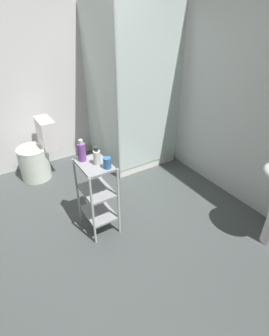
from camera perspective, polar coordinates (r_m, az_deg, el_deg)
ground_plane at (r=2.59m, az=-10.22°, el=-17.23°), size 4.20×4.20×0.02m
wall_back at (r=2.96m, az=23.50°, el=16.03°), size 4.20×0.14×2.50m
wall_left at (r=3.60m, az=-24.59°, el=18.22°), size 0.10×4.20×2.50m
shower_stall at (r=3.66m, az=-1.20°, el=8.14°), size 0.92×0.92×2.00m
toilet at (r=3.56m, az=-20.28°, el=2.65°), size 0.37×0.49×0.76m
storage_cart at (r=2.51m, az=-8.13°, el=-5.10°), size 0.38×0.28×0.74m
conditioner_bottle_purple at (r=2.37m, az=-11.37°, el=3.50°), size 0.07×0.07×0.20m
lotion_bottle_white at (r=2.30m, az=-8.16°, el=2.36°), size 0.06×0.06×0.17m
rinse_cup at (r=2.25m, az=-5.92°, el=1.09°), size 0.07×0.07×0.10m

